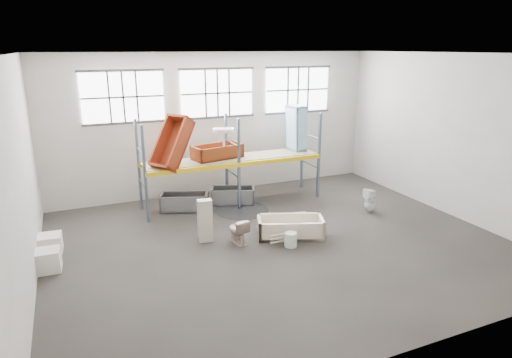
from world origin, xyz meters
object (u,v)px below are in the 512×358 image
toilet_beige (238,231)px  rust_tub_flat (217,152)px  toilet_white (370,200)px  blue_tub_upright (296,128)px  bucket (291,239)px  steel_tub_right (233,195)px  bathtub_beige (290,227)px  steel_tub_left (184,202)px  cistern_tall (205,221)px  carton_near (47,261)px

toilet_beige → rust_tub_flat: bearing=-109.0°
toilet_white → blue_tub_upright: bearing=-159.5°
bucket → steel_tub_right: bearing=93.1°
bathtub_beige → steel_tub_left: 3.92m
steel_tub_left → rust_tub_flat: bearing=8.1°
cistern_tall → toilet_beige: bearing=-22.8°
cistern_tall → steel_tub_right: 3.20m
toilet_beige → bathtub_beige: bearing=163.7°
toilet_white → steel_tub_right: bearing=-128.2°
toilet_beige → blue_tub_upright: bearing=-146.5°
steel_tub_left → carton_near: size_ratio=2.42×
bathtub_beige → steel_tub_right: bathtub_beige is taller
cistern_tall → toilet_white: (5.55, 0.03, -0.20)m
cistern_tall → carton_near: 4.00m
steel_tub_right → rust_tub_flat: 1.63m
toilet_white → steel_tub_left: (-5.48, 2.56, -0.12)m
rust_tub_flat → blue_tub_upright: blue_tub_upright is taller
toilet_beige → blue_tub_upright: (3.52, 3.29, 2.04)m
steel_tub_left → rust_tub_flat: rust_tub_flat is taller
toilet_white → steel_tub_left: bearing=-118.7°
bathtub_beige → steel_tub_right: 3.31m
toilet_beige → steel_tub_left: toilet_beige is taller
bathtub_beige → rust_tub_flat: size_ratio=1.12×
bathtub_beige → steel_tub_left: size_ratio=1.22×
cistern_tall → rust_tub_flat: size_ratio=0.73×
blue_tub_upright → bucket: 5.17m
blue_tub_upright → bucket: size_ratio=4.05×
carton_near → blue_tub_upright: bearing=19.7°
steel_tub_right → toilet_white: bearing=-34.7°
bathtub_beige → toilet_beige: (-1.52, 0.18, 0.08)m
toilet_white → rust_tub_flat: (-4.24, 2.74, 1.42)m
toilet_beige → carton_near: bearing=-13.5°
toilet_white → carton_near: bearing=-92.6°
bucket → carton_near: 6.08m
steel_tub_left → cistern_tall: bearing=-91.6°
cistern_tall → blue_tub_upright: 5.45m
bucket → rust_tub_flat: bearing=99.8°
bucket → steel_tub_left: bearing=116.7°
steel_tub_left → rust_tub_flat: (1.24, 0.18, 1.54)m
steel_tub_left → carton_near: (-4.06, -2.73, -0.01)m
toilet_beige → bucket: size_ratio=1.81×
toilet_white → blue_tub_upright: size_ratio=0.51×
bathtub_beige → cistern_tall: 2.41m
cistern_tall → blue_tub_upright: blue_tub_upright is taller
rust_tub_flat → cistern_tall: bearing=-115.3°
steel_tub_left → bathtub_beige: bearing=-55.5°
toilet_beige → steel_tub_left: bearing=-86.7°
toilet_beige → toilet_white: (4.77, 0.49, 0.05)m
steel_tub_right → toilet_beige: bearing=-108.1°
cistern_tall → steel_tub_right: size_ratio=0.82×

